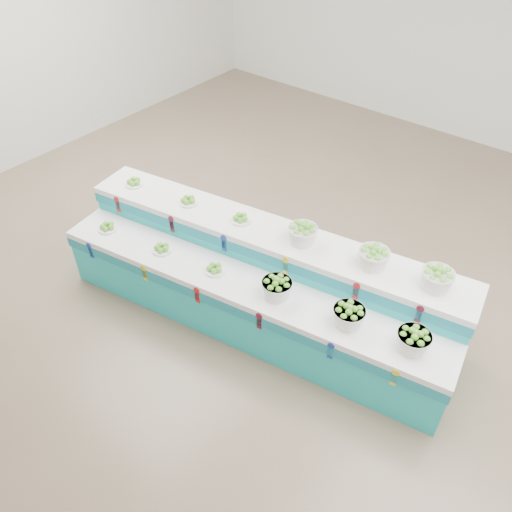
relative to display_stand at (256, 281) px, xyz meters
The scene contains 15 objects.
ground 0.78m from the display_stand, 98.03° to the left, with size 10.00×10.00×0.00m, color #745F4A.
back_wall 5.78m from the display_stand, 90.84° to the left, with size 10.00×10.00×0.00m, color silver.
display_stand is the anchor object (origin of this frame).
plate_lower_left 1.83m from the display_stand, 162.05° to the right, with size 0.21×0.21×0.09m, color white.
plate_lower_mid 1.08m from the display_stand, 155.78° to the right, with size 0.21×0.21×0.09m, color white.
plate_lower_right 0.50m from the display_stand, 132.12° to the right, with size 0.21×0.21×0.09m, color white.
basket_lower_left 0.57m from the display_stand, 25.72° to the right, with size 0.30×0.30×0.22m, color silver, non-canonical shape.
basket_lower_mid 1.21m from the display_stand, ahead, with size 0.30×0.30×0.22m, color silver, non-canonical shape.
basket_lower_right 1.78m from the display_stand, ahead, with size 0.30×0.30×0.22m, color silver, non-canonical shape.
plate_upper_left 1.90m from the display_stand, behind, with size 0.21×0.21×0.09m, color white.
plate_upper_mid 1.19m from the display_stand, behind, with size 0.21×0.21×0.09m, color white.
plate_upper_right 0.70m from the display_stand, 150.86° to the left, with size 0.21×0.21×0.09m, color white.
basket_upper_left 0.78m from the display_stand, 44.47° to the left, with size 0.30×0.30×0.22m, color silver, non-canonical shape.
basket_upper_mid 1.32m from the display_stand, 22.82° to the left, with size 0.30×0.30×0.22m, color silver, non-canonical shape.
basket_upper_right 1.86m from the display_stand, 18.24° to the left, with size 0.30×0.30×0.22m, color silver, non-canonical shape.
Camera 1 is at (2.59, -3.72, 4.31)m, focal length 36.07 mm.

